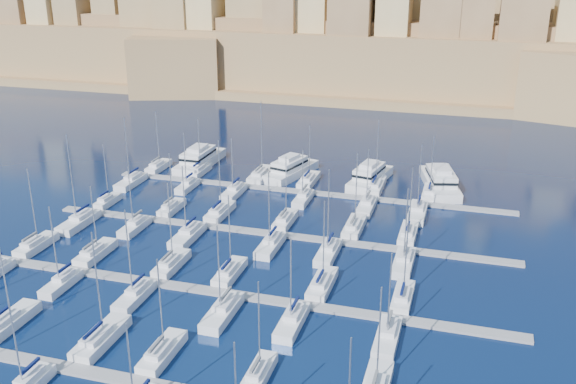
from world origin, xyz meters
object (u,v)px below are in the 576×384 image
(motor_yacht_b, at_px, (291,169))
(motor_yacht_d, at_px, (440,181))
(motor_yacht_a, at_px, (199,159))
(motor_yacht_c, at_px, (370,176))
(sailboat_4, at_px, (259,374))
(sailboat_2, at_px, (101,338))

(motor_yacht_b, height_order, motor_yacht_d, same)
(motor_yacht_a, bearing_deg, motor_yacht_d, 0.27)
(motor_yacht_b, xyz_separation_m, motor_yacht_c, (17.60, 0.13, 0.00))
(sailboat_4, relative_size, motor_yacht_d, 0.65)
(sailboat_2, xyz_separation_m, motor_yacht_b, (4.82, 69.32, 0.96))
(sailboat_2, relative_size, sailboat_4, 1.21)
(motor_yacht_b, bearing_deg, motor_yacht_a, 177.32)
(motor_yacht_a, bearing_deg, sailboat_2, -76.00)
(sailboat_4, relative_size, motor_yacht_a, 0.69)
(motor_yacht_b, relative_size, motor_yacht_c, 0.99)
(sailboat_4, bearing_deg, motor_yacht_d, 77.72)
(motor_yacht_a, relative_size, motor_yacht_c, 1.08)
(motor_yacht_c, bearing_deg, sailboat_4, -90.76)
(sailboat_2, distance_m, motor_yacht_a, 72.53)
(sailboat_4, height_order, motor_yacht_b, sailboat_4)
(motor_yacht_c, height_order, motor_yacht_d, same)
(sailboat_4, bearing_deg, motor_yacht_a, 118.62)
(sailboat_4, xyz_separation_m, motor_yacht_a, (-39.04, 71.55, 1.00))
(motor_yacht_b, bearing_deg, motor_yacht_c, 0.41)
(motor_yacht_d, bearing_deg, motor_yacht_c, -175.39)
(motor_yacht_d, bearing_deg, sailboat_2, -117.72)
(motor_yacht_b, bearing_deg, sailboat_4, -76.70)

